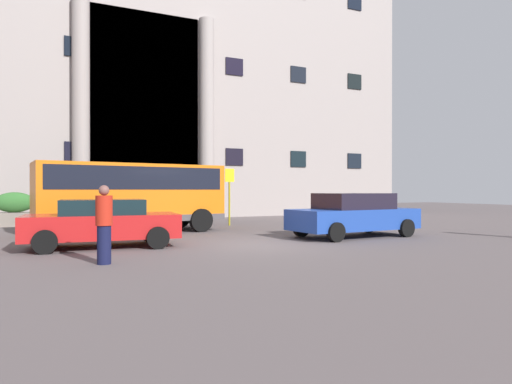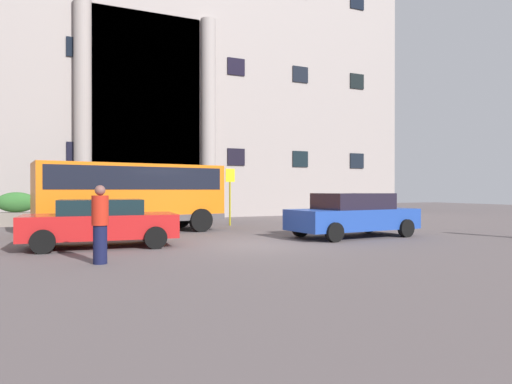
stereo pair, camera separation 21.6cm
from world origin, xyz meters
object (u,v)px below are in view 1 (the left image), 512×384
Objects in this scene: pedestrian_woman_with_bag at (104,224)px; parked_sedan_second at (354,215)px; hedge_planter_entrance_left at (125,209)px; parked_hatchback_near at (102,222)px; orange_minibus at (132,192)px; bus_stop_sign at (229,190)px; hedge_planter_far_east at (14,210)px.

parked_sedan_second is at bearing -27.10° from pedestrian_woman_with_bag.
hedge_planter_entrance_left reaches higher than parked_hatchback_near.
orange_minibus is 5.00m from hedge_planter_entrance_left.
bus_stop_sign is at bearing 12.41° from orange_minibus.
hedge_planter_far_east reaches higher than parked_hatchback_near.
orange_minibus is 1.63× the size of parked_hatchback_near.
bus_stop_sign reaches higher than parked_hatchback_near.
orange_minibus is at bearing -51.07° from hedge_planter_far_east.
orange_minibus reaches higher than hedge_planter_entrance_left.
parked_hatchback_near is (-8.22, 0.71, -0.06)m from parked_sedan_second.
hedge_planter_entrance_left is at bearing 141.15° from bus_stop_sign.
hedge_planter_far_east is 9.83m from parked_hatchback_near.
pedestrian_woman_with_bag is at bearing -126.14° from bus_stop_sign.
bus_stop_sign is (4.62, 1.56, 0.04)m from orange_minibus.
hedge_planter_entrance_left is 0.34× the size of parked_hatchback_near.
bus_stop_sign is 8.43m from parked_hatchback_near.
orange_minibus is 6.84m from hedge_planter_far_east.
hedge_planter_entrance_left is at bearing 81.89° from parked_hatchback_near.
orange_minibus is at bearing -161.30° from bus_stop_sign.
orange_minibus is 4.76× the size of hedge_planter_entrance_left.
bus_stop_sign is 6.81m from parked_sedan_second.
bus_stop_sign is 5.40m from hedge_planter_entrance_left.
orange_minibus reaches higher than hedge_planter_far_east.
pedestrian_woman_with_bag is at bearing -100.63° from hedge_planter_entrance_left.
hedge_planter_far_east is (-8.88, 3.72, -0.87)m from bus_stop_sign.
bus_stop_sign is 1.50× the size of pedestrian_woman_with_bag.
hedge_planter_entrance_left is 0.31× the size of parked_sedan_second.
parked_sedan_second is 1.09× the size of parked_hatchback_near.
bus_stop_sign reaches higher than hedge_planter_entrance_left.
parked_hatchback_near is (2.75, -9.44, -0.02)m from hedge_planter_far_east.
pedestrian_woman_with_bag is (-8.52, -2.37, 0.10)m from parked_sedan_second.
bus_stop_sign is 9.67m from hedge_planter_far_east.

